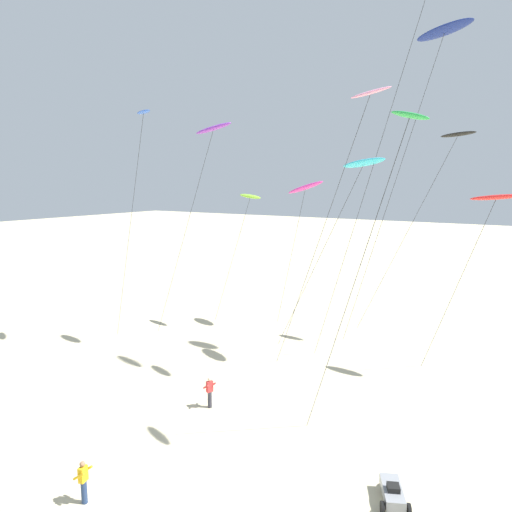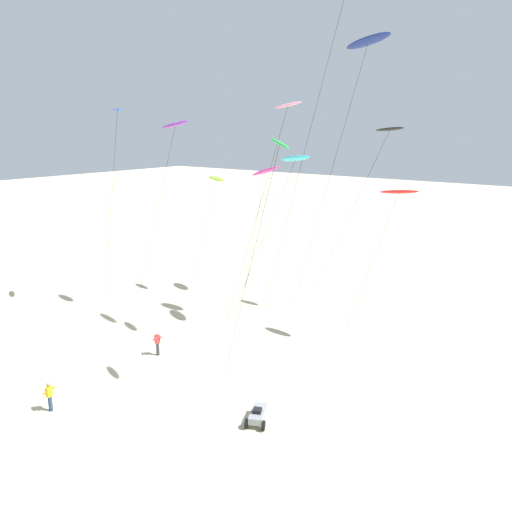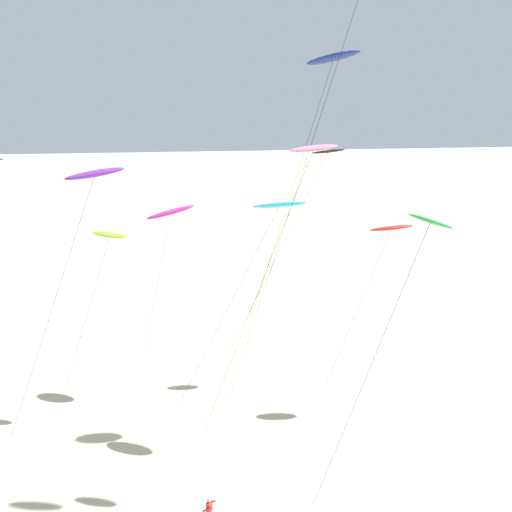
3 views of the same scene
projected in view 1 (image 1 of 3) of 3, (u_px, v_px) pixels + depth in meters
The scene contains 14 objects.
ground_plane at pixel (224, 477), 18.47m from camera, with size 260.00×260.00×0.00m, color beige.
kite_purple at pixel (213, 130), 30.66m from camera, with size 7.78×1.06×15.79m.
kite_pink at pixel (369, 98), 24.47m from camera, with size 7.15×1.18×16.80m.
kite_black at pixel (456, 139), 31.10m from camera, with size 7.96×0.96×15.25m.
kite_navy at pixel (444, 32), 27.79m from camera, with size 7.76×1.08×21.56m.
kite_magenta at pixel (305, 188), 35.99m from camera, with size 4.26×1.54×12.00m.
kite_blue at pixel (143, 119), 31.08m from camera, with size 5.16×1.33×16.56m.
kite_lime at pixel (250, 198), 35.90m from camera, with size 5.02×1.13×10.97m.
kite_green at pixel (406, 126), 17.70m from camera, with size 5.22×1.21×14.69m.
kite_cyan at pixel (363, 164), 28.06m from camera, with size 7.80×1.85×13.40m.
kite_red at pixel (496, 198), 25.87m from camera, with size 4.97×0.90×11.25m.
kite_flyer_nearest at pixel (83, 481), 16.85m from camera, with size 0.61×0.63×1.67m.
kite_flyer_middle at pixel (210, 391), 24.08m from camera, with size 0.66×0.68×1.67m.
beach_buggy at pixel (393, 493), 16.89m from camera, with size 1.56×2.10×0.82m.
Camera 1 is at (9.98, -13.61, 11.74)m, focal length 32.17 mm.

